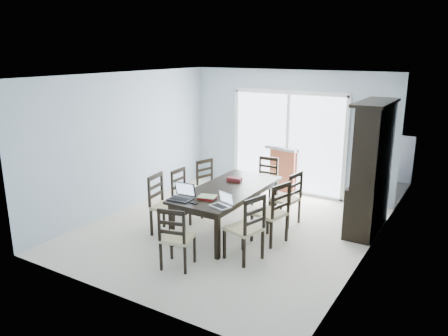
{
  "coord_description": "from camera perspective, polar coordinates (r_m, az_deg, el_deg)",
  "views": [
    {
      "loc": [
        3.55,
        -5.97,
        2.99
      ],
      "look_at": [
        -0.07,
        0.0,
        1.09
      ],
      "focal_mm": 35.0,
      "sensor_mm": 36.0,
      "label": 1
    }
  ],
  "objects": [
    {
      "name": "book_stack",
      "position": [
        6.79,
        -2.23,
        -3.84
      ],
      "size": [
        0.32,
        0.27,
        0.05
      ],
      "rotation": [
        0.0,
        0.0,
        0.1
      ],
      "color": "maroon",
      "rests_on": "dining_table"
    },
    {
      "name": "cell_phone",
      "position": [
        6.61,
        -3.99,
        -4.59
      ],
      "size": [
        0.13,
        0.07,
        0.01
      ],
      "primitive_type": "cube",
      "rotation": [
        0.0,
        0.0,
        -0.1
      ],
      "color": "black",
      "rests_on": "dining_table"
    },
    {
      "name": "wall_right",
      "position": [
        6.34,
        18.26,
        -1.03
      ],
      "size": [
        0.02,
        5.0,
        2.6
      ],
      "primitive_type": "cube",
      "color": "#A1B3C1",
      "rests_on": "floor"
    },
    {
      "name": "balcony",
      "position": [
        10.56,
        10.26,
        -1.76
      ],
      "size": [
        4.5,
        2.0,
        0.1
      ],
      "primitive_type": "cube",
      "color": "gray",
      "rests_on": "ground"
    },
    {
      "name": "railing",
      "position": [
        11.32,
        12.25,
        2.42
      ],
      "size": [
        4.5,
        0.06,
        1.1
      ],
      "primitive_type": "cube",
      "color": "#99999E",
      "rests_on": "balcony"
    },
    {
      "name": "chair_end_near",
      "position": [
        6.1,
        -6.45,
        -8.3
      ],
      "size": [
        0.49,
        0.5,
        1.07
      ],
      "rotation": [
        0.0,
        0.0,
        0.24
      ],
      "color": "black",
      "rests_on": "floor"
    },
    {
      "name": "laptop_dark",
      "position": [
        6.76,
        -5.74,
        -3.68
      ],
      "size": [
        0.38,
        0.28,
        0.25
      ],
      "rotation": [
        0.0,
        0.0,
        0.08
      ],
      "color": "black",
      "rests_on": "dining_table"
    },
    {
      "name": "chair_left_near",
      "position": [
        7.32,
        -8.12,
        -3.86
      ],
      "size": [
        0.51,
        0.49,
        1.16
      ],
      "rotation": [
        0.0,
        0.0,
        -1.43
      ],
      "color": "black",
      "rests_on": "floor"
    },
    {
      "name": "chair_right_mid",
      "position": [
        6.89,
        6.66,
        -5.03
      ],
      "size": [
        0.54,
        0.53,
        1.17
      ],
      "rotation": [
        0.0,
        0.0,
        1.33
      ],
      "color": "black",
      "rests_on": "floor"
    },
    {
      "name": "ceiling",
      "position": [
        6.96,
        0.54,
        12.0
      ],
      "size": [
        5.0,
        5.0,
        0.0
      ],
      "primitive_type": "plane",
      "rotation": [
        3.14,
        0.0,
        0.0
      ],
      "color": "white",
      "rests_on": "back_wall"
    },
    {
      "name": "chair_end_far",
      "position": [
        8.71,
        5.56,
        -1.01
      ],
      "size": [
        0.43,
        0.44,
        1.07
      ],
      "rotation": [
        0.0,
        0.0,
        3.22
      ],
      "color": "black",
      "rests_on": "floor"
    },
    {
      "name": "laptop_silver",
      "position": [
        6.43,
        -0.51,
        -4.68
      ],
      "size": [
        0.35,
        0.29,
        0.21
      ],
      "rotation": [
        0.0,
        0.0,
        -0.29
      ],
      "color": "#B0B0B3",
      "rests_on": "dining_table"
    },
    {
      "name": "floor",
      "position": [
        7.57,
        0.49,
        -8.07
      ],
      "size": [
        5.0,
        5.0,
        0.0
      ],
      "primitive_type": "plane",
      "color": "beige",
      "rests_on": "ground"
    },
    {
      "name": "game_box",
      "position": [
        7.69,
        1.37,
        -1.48
      ],
      "size": [
        0.27,
        0.17,
        0.06
      ],
      "primitive_type": "cube",
      "rotation": [
        0.0,
        0.0,
        0.18
      ],
      "color": "#53101D",
      "rests_on": "dining_table"
    },
    {
      "name": "back_wall",
      "position": [
        9.34,
        8.41,
        4.63
      ],
      "size": [
        4.5,
        0.02,
        2.6
      ],
      "primitive_type": "cube",
      "color": "#A1B3C1",
      "rests_on": "floor"
    },
    {
      "name": "chair_right_far",
      "position": [
        7.66,
        8.6,
        -3.25
      ],
      "size": [
        0.48,
        0.47,
        1.11
      ],
      "rotation": [
        0.0,
        0.0,
        1.43
      ],
      "color": "black",
      "rests_on": "floor"
    },
    {
      "name": "china_hutch",
      "position": [
        7.63,
        18.67,
        -0.17
      ],
      "size": [
        0.5,
        1.38,
        2.2
      ],
      "color": "black",
      "rests_on": "floor"
    },
    {
      "name": "dining_table",
      "position": [
        7.33,
        0.5,
        -3.23
      ],
      "size": [
        1.0,
        2.2,
        0.75
      ],
      "color": "black",
      "rests_on": "floor"
    },
    {
      "name": "sliding_door",
      "position": [
        9.36,
        8.31,
        3.32
      ],
      "size": [
        2.52,
        0.05,
        2.18
      ],
      "color": "silver",
      "rests_on": "floor"
    },
    {
      "name": "wall_left",
      "position": [
        8.5,
        -12.66,
        3.37
      ],
      "size": [
        0.02,
        5.0,
        2.6
      ],
      "primitive_type": "cube",
      "color": "#A1B3C1",
      "rests_on": "floor"
    },
    {
      "name": "hot_tub",
      "position": [
        10.45,
        7.35,
        1.22
      ],
      "size": [
        2.14,
        1.98,
        0.97
      ],
      "rotation": [
        0.0,
        0.0,
        -0.19
      ],
      "color": "maroon",
      "rests_on": "balcony"
    },
    {
      "name": "chair_right_near",
      "position": [
        6.29,
        3.26,
        -6.99
      ],
      "size": [
        0.55,
        0.54,
        1.17
      ],
      "rotation": [
        0.0,
        0.0,
        1.31
      ],
      "color": "black",
      "rests_on": "floor"
    },
    {
      "name": "chair_left_mid",
      "position": [
        7.87,
        -5.34,
        -2.77
      ],
      "size": [
        0.42,
        0.41,
        1.07
      ],
      "rotation": [
        0.0,
        0.0,
        -1.58
      ],
      "color": "black",
      "rests_on": "floor"
    },
    {
      "name": "chair_left_far",
      "position": [
        8.44,
        -2.08,
        -1.43
      ],
      "size": [
        0.52,
        0.51,
        1.08
      ],
      "rotation": [
        0.0,
        0.0,
        -1.86
      ],
      "color": "black",
      "rests_on": "floor"
    }
  ]
}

